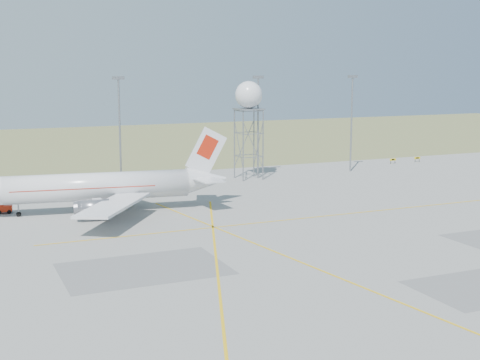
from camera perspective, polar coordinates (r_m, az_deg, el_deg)
name	(u,v)px	position (r m, az deg, el deg)	size (l,w,h in m)	color
ground	(373,285)	(70.53, 11.31, -8.80)	(400.00, 400.00, 0.00)	#989893
grass_strip	(94,144)	(199.64, -12.35, 3.00)	(400.00, 120.00, 0.03)	#626839
mast_b	(120,123)	(124.39, -10.24, 4.82)	(2.20, 0.50, 20.50)	gray
mast_c	(258,118)	(133.70, 1.55, 5.29)	(2.20, 0.50, 20.50)	gray
mast_d	(352,115)	(144.44, 9.51, 5.48)	(2.20, 0.50, 20.50)	gray
taxi_sign_near	(393,160)	(159.36, 12.92, 1.69)	(1.60, 0.17, 1.20)	black
taxi_sign_far	(417,158)	(163.61, 14.89, 1.81)	(1.60, 0.17, 1.20)	black
airliner_main	(102,187)	(104.64, -11.69, -0.59)	(37.72, 36.34, 12.85)	silver
radar_tower	(249,124)	(132.73, 0.74, 4.76)	(5.37, 5.37, 19.46)	gray
fire_truck	(125,184)	(119.74, -9.79, -0.34)	(9.33, 4.84, 3.58)	gold
baggage_tug	(4,209)	(108.43, -19.49, -2.35)	(2.42, 2.06, 1.74)	#B5230C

